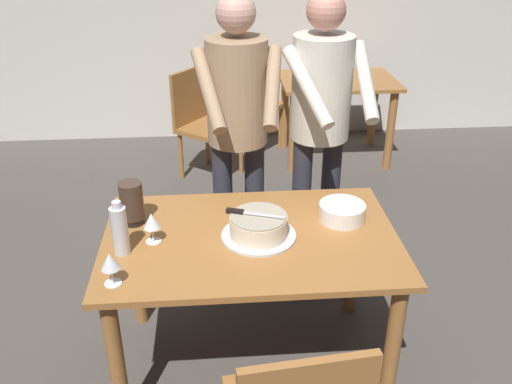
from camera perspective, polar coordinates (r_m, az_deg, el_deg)
ground_plane at (r=2.97m, az=-0.48°, el=-16.92°), size 14.00×14.00×0.00m
main_dining_table at (r=2.57m, az=-0.54°, el=-6.92°), size 1.34×0.86×0.75m
cake_on_platter at (r=2.48m, az=0.28°, el=-3.63°), size 0.34×0.34×0.11m
cake_knife at (r=2.46m, az=-1.34°, el=-2.13°), size 0.26×0.11×0.02m
plate_stack at (r=2.65m, az=8.89°, el=-2.04°), size 0.22×0.22×0.08m
wine_glass_near at (r=2.46m, az=-10.75°, el=-3.04°), size 0.08×0.08×0.14m
wine_glass_far at (r=2.23m, az=-14.87°, el=-7.04°), size 0.08×0.08×0.14m
water_bottle at (r=2.40m, az=-13.93°, el=-3.80°), size 0.07×0.07×0.25m
hurricane_lamp at (r=2.62m, az=-12.73°, el=-1.11°), size 0.11×0.11×0.21m
person_cutting_cake at (r=2.94m, az=-1.91°, el=7.50°), size 0.47×0.56×1.72m
person_standing_beside at (r=3.02m, az=6.73°, el=7.88°), size 0.46×0.57×1.72m
background_table at (r=4.98m, az=8.38°, el=9.69°), size 1.00×0.70×0.74m
background_chair_0 at (r=5.19m, az=-0.94°, el=9.71°), size 0.62×0.62×0.90m
background_chair_1 at (r=4.66m, az=-5.54°, el=7.45°), size 0.62×0.62×0.90m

